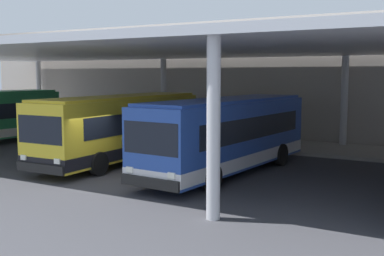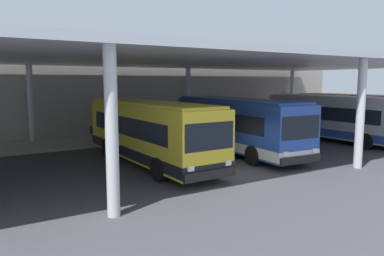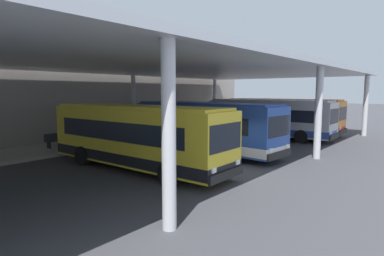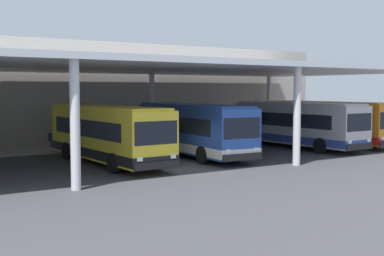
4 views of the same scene
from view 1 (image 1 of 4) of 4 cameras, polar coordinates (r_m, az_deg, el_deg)
The scene contains 7 objects.
ground_plane at distance 19.67m, azimuth -10.17°, elevation -6.03°, with size 200.00×200.00×0.00m, color #3D3D42.
platform_kerb at distance 29.45m, azimuth 4.80°, elevation -1.67°, with size 42.00×4.50×0.18m, color #A39E93.
station_building_facade at distance 32.13m, azimuth 7.37°, elevation 5.72°, with size 48.00×1.60×7.73m, color #ADA399.
canopy_shelter at distance 23.70m, azimuth -1.68°, elevation 9.07°, with size 40.00×17.00×5.55m.
bus_second_bay at distance 23.47m, azimuth -8.31°, elevation 0.10°, with size 2.91×10.59×3.17m.
bus_middle_bay at distance 20.52m, azimuth 4.21°, elevation -0.74°, with size 3.19×10.67×3.17m.
bench_waiting at distance 30.25m, azimuth 1.79°, elevation -0.34°, with size 1.80×0.45×0.92m.
Camera 1 is at (12.51, -14.60, 4.18)m, focal length 45.19 mm.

